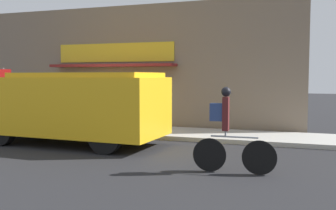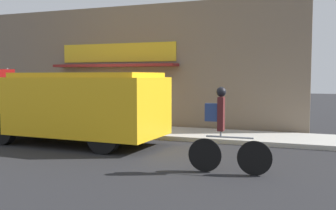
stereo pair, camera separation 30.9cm
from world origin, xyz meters
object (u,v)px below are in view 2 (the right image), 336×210
trash_bin (42,113)px  school_bus (77,106)px  cyclist (224,133)px  stop_sign_post (7,87)px

trash_bin → school_bus: bearing=-38.0°
cyclist → trash_bin: cyclist is taller
cyclist → stop_sign_post: (-9.04, 3.71, 0.74)m
school_bus → trash_bin: school_bus is taller
school_bus → cyclist: (4.69, -1.80, -0.28)m
school_bus → stop_sign_post: stop_sign_post is taller
trash_bin → stop_sign_post: bearing=-138.8°
school_bus → trash_bin: size_ratio=6.72×
school_bus → stop_sign_post: (-4.35, 1.91, 0.46)m
cyclist → stop_sign_post: bearing=154.5°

